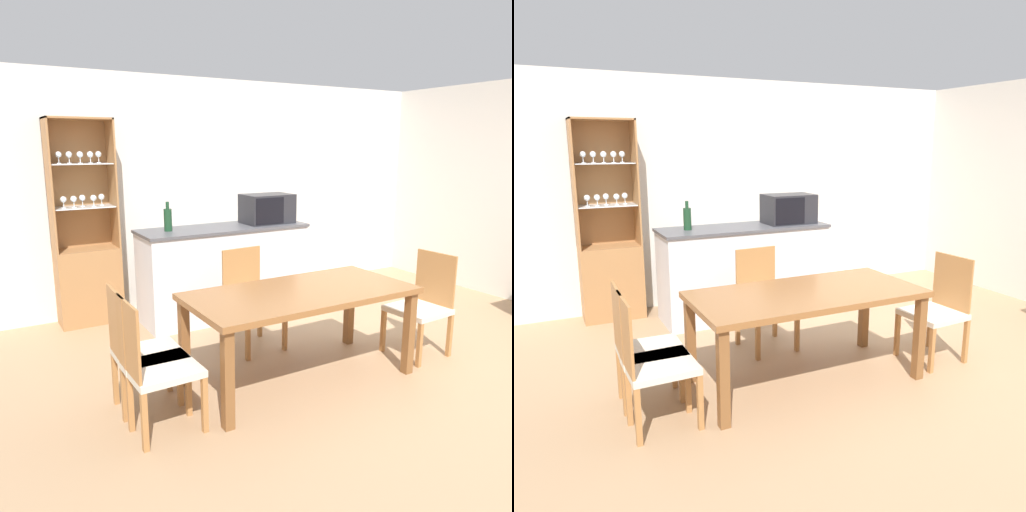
% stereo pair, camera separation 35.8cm
% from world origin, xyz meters
% --- Properties ---
extents(ground_plane, '(18.00, 18.00, 0.00)m').
position_xyz_m(ground_plane, '(0.00, 0.00, 0.00)').
color(ground_plane, '#A37F5B').
extents(wall_back, '(6.80, 0.06, 2.55)m').
position_xyz_m(wall_back, '(0.00, 2.63, 1.27)').
color(wall_back, silver).
rests_on(wall_back, ground_plane).
extents(kitchen_counter, '(1.80, 0.60, 0.97)m').
position_xyz_m(kitchen_counter, '(-0.63, 1.92, 0.49)').
color(kitchen_counter, silver).
rests_on(kitchen_counter, ground_plane).
extents(display_cabinet, '(0.62, 0.35, 2.07)m').
position_xyz_m(display_cabinet, '(-1.94, 2.44, 0.60)').
color(display_cabinet, '#A37042').
rests_on(display_cabinet, ground_plane).
extents(dining_table, '(1.75, 0.84, 0.73)m').
position_xyz_m(dining_table, '(-0.81, 0.26, 0.64)').
color(dining_table, brown).
rests_on(dining_table, ground_plane).
extents(dining_chair_side_left_near, '(0.45, 0.45, 0.89)m').
position_xyz_m(dining_chair_side_left_near, '(-2.03, 0.13, 0.44)').
color(dining_chair_side_left_near, beige).
rests_on(dining_chair_side_left_near, ground_plane).
extents(dining_chair_side_left_far, '(0.45, 0.45, 0.89)m').
position_xyz_m(dining_chair_side_left_far, '(-2.03, 0.38, 0.44)').
color(dining_chair_side_left_far, beige).
rests_on(dining_chair_side_left_far, ground_plane).
extents(dining_chair_head_far, '(0.46, 0.46, 0.89)m').
position_xyz_m(dining_chair_head_far, '(-0.82, 1.02, 0.44)').
color(dining_chair_head_far, beige).
rests_on(dining_chair_head_far, ground_plane).
extents(dining_chair_side_right_near, '(0.46, 0.46, 0.89)m').
position_xyz_m(dining_chair_side_right_near, '(0.40, 0.13, 0.44)').
color(dining_chair_side_right_near, beige).
rests_on(dining_chair_side_right_near, ground_plane).
extents(microwave, '(0.53, 0.37, 0.32)m').
position_xyz_m(microwave, '(-0.10, 1.91, 1.13)').
color(microwave, '#232328').
rests_on(microwave, kitchen_counter).
extents(wine_bottle, '(0.08, 0.08, 0.29)m').
position_xyz_m(wine_bottle, '(-1.23, 1.95, 1.09)').
color(wine_bottle, '#193D23').
rests_on(wine_bottle, kitchen_counter).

